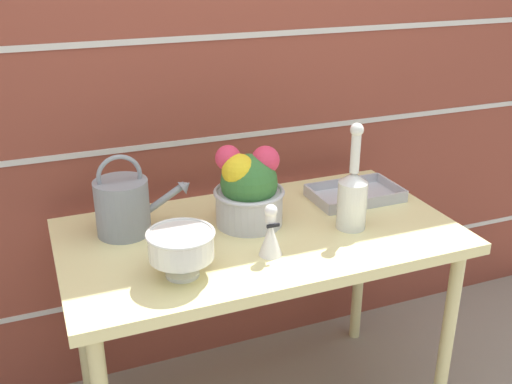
# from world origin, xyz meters

# --- Properties ---
(brick_wall) EXTENTS (3.60, 0.08, 2.20)m
(brick_wall) POSITION_xyz_m (0.00, 0.46, 1.10)
(brick_wall) COLOR brown
(brick_wall) RESTS_ON ground_plane
(patio_table) EXTENTS (1.23, 0.68, 0.74)m
(patio_table) POSITION_xyz_m (0.00, 0.00, 0.67)
(patio_table) COLOR beige
(patio_table) RESTS_ON ground_plane
(watering_can) EXTENTS (0.31, 0.17, 0.26)m
(watering_can) POSITION_xyz_m (-0.39, 0.15, 0.83)
(watering_can) COLOR gray
(watering_can) RESTS_ON patio_table
(crystal_pedestal_bowl) EXTENTS (0.19, 0.19, 0.13)m
(crystal_pedestal_bowl) POSITION_xyz_m (-0.30, -0.17, 0.83)
(crystal_pedestal_bowl) COLOR silver
(crystal_pedestal_bowl) RESTS_ON patio_table
(flower_planter) EXTENTS (0.23, 0.23, 0.26)m
(flower_planter) POSITION_xyz_m (-0.01, 0.06, 0.86)
(flower_planter) COLOR #BCBCC1
(flower_planter) RESTS_ON patio_table
(glass_decanter) EXTENTS (0.09, 0.09, 0.34)m
(glass_decanter) POSITION_xyz_m (0.28, -0.08, 0.85)
(glass_decanter) COLOR silver
(glass_decanter) RESTS_ON patio_table
(figurine_vase) EXTENTS (0.07, 0.07, 0.16)m
(figurine_vase) POSITION_xyz_m (-0.03, -0.15, 0.80)
(figurine_vase) COLOR white
(figurine_vase) RESTS_ON patio_table
(wire_tray) EXTENTS (0.31, 0.20, 0.04)m
(wire_tray) POSITION_xyz_m (0.41, 0.12, 0.75)
(wire_tray) COLOR #B7B7BC
(wire_tray) RESTS_ON patio_table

